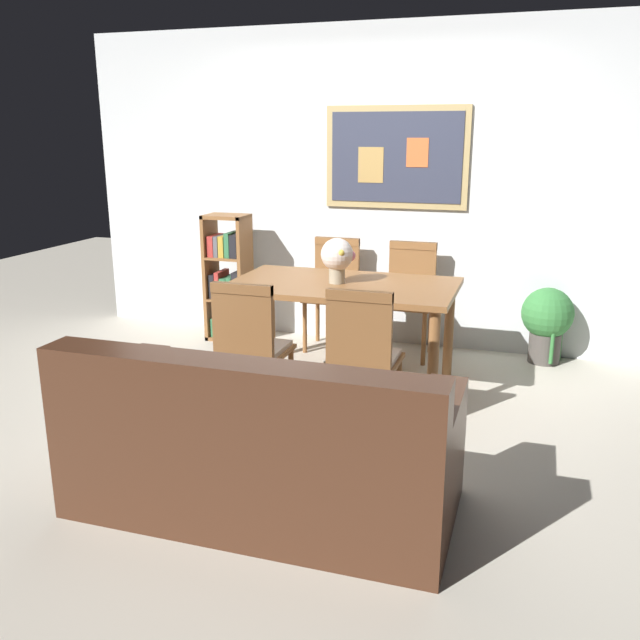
% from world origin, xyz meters
% --- Properties ---
extents(ground_plane, '(12.00, 12.00, 0.00)m').
position_xyz_m(ground_plane, '(0.00, 0.00, 0.00)').
color(ground_plane, beige).
extents(wall_back_with_painting, '(5.20, 0.14, 2.60)m').
position_xyz_m(wall_back_with_painting, '(0.00, 1.63, 1.31)').
color(wall_back_with_painting, silver).
rests_on(wall_back_with_painting, ground_plane).
extents(dining_table, '(1.57, 0.92, 0.74)m').
position_xyz_m(dining_table, '(0.03, 0.50, 0.65)').
color(dining_table, brown).
rests_on(dining_table, ground_plane).
extents(dining_chair_near_right, '(0.40, 0.41, 0.91)m').
position_xyz_m(dining_chair_near_right, '(0.38, -0.30, 0.54)').
color(dining_chair_near_right, brown).
rests_on(dining_chair_near_right, ground_plane).
extents(dining_chair_far_right, '(0.40, 0.41, 0.91)m').
position_xyz_m(dining_chair_far_right, '(0.35, 1.31, 0.54)').
color(dining_chair_far_right, brown).
rests_on(dining_chair_far_right, ground_plane).
extents(dining_chair_near_left, '(0.40, 0.41, 0.91)m').
position_xyz_m(dining_chair_near_left, '(-0.32, -0.34, 0.54)').
color(dining_chair_near_left, brown).
rests_on(dining_chair_near_left, ground_plane).
extents(dining_chair_far_left, '(0.40, 0.41, 0.91)m').
position_xyz_m(dining_chair_far_left, '(-0.29, 1.33, 0.54)').
color(dining_chair_far_left, brown).
rests_on(dining_chair_far_left, ground_plane).
extents(leather_couch, '(1.80, 0.84, 0.84)m').
position_xyz_m(leather_couch, '(0.13, -1.28, 0.31)').
color(leather_couch, '#472819').
rests_on(leather_couch, ground_plane).
extents(bookshelf, '(0.36, 0.28, 1.09)m').
position_xyz_m(bookshelf, '(-1.22, 1.26, 0.50)').
color(bookshelf, brown).
rests_on(bookshelf, ground_plane).
extents(potted_ivy, '(0.40, 0.40, 0.60)m').
position_xyz_m(potted_ivy, '(1.42, 1.43, 0.35)').
color(potted_ivy, '#4C4742').
rests_on(potted_ivy, ground_plane).
extents(flower_vase, '(0.24, 0.23, 0.31)m').
position_xyz_m(flower_vase, '(-0.01, 0.49, 0.93)').
color(flower_vase, tan).
rests_on(flower_vase, dining_table).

